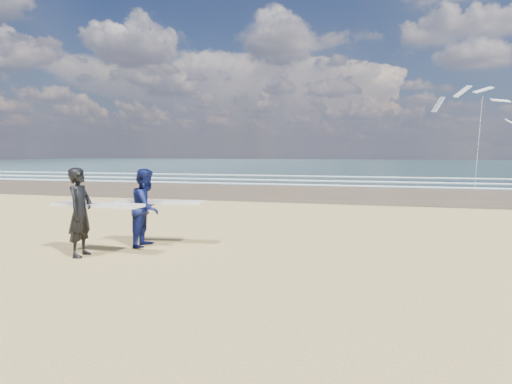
% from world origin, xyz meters
% --- Properties ---
extents(ocean, '(220.00, 100.00, 0.02)m').
position_xyz_m(ocean, '(20.00, 72.00, 0.01)').
color(ocean, '#183334').
rests_on(ocean, ground).
extents(surfer_near, '(2.21, 1.04, 2.00)m').
position_xyz_m(surfer_near, '(0.93, 0.41, 1.01)').
color(surfer_near, black).
rests_on(surfer_near, ground).
extents(surfer_far, '(2.25, 1.26, 1.93)m').
position_xyz_m(surfer_far, '(1.79, 1.79, 0.97)').
color(surfer_far, '#0B1240').
rests_on(surfer_far, ground).
extents(kite_1, '(6.05, 4.77, 7.81)m').
position_xyz_m(kite_1, '(13.75, 25.78, 4.43)').
color(kite_1, slate).
rests_on(kite_1, ground).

